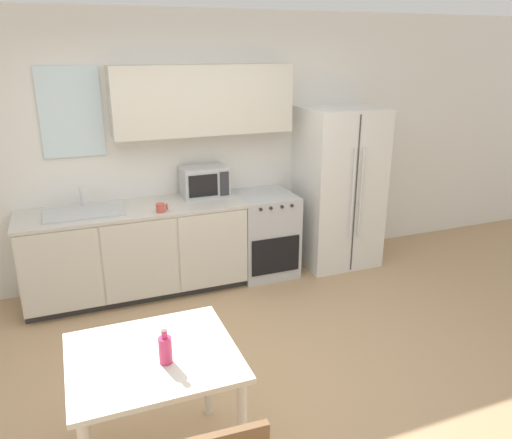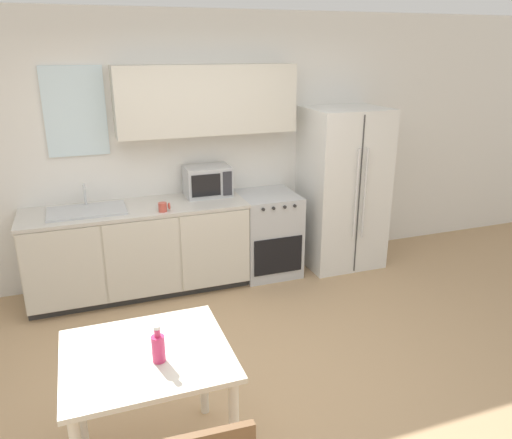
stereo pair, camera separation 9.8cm
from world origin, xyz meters
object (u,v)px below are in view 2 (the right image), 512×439
microwave (208,181)px  dining_table (148,373)px  refrigerator (342,188)px  drink_bottle (158,347)px  oven_range (267,234)px  coffee_mug (163,207)px

microwave → dining_table: size_ratio=0.51×
dining_table → refrigerator: bearing=42.5°
refrigerator → microwave: bearing=173.8°
drink_bottle → oven_range: bearing=57.2°
refrigerator → oven_range: bearing=178.0°
oven_range → refrigerator: (0.87, -0.03, 0.43)m
coffee_mug → drink_bottle: 2.20m
dining_table → drink_bottle: size_ratio=4.23×
coffee_mug → drink_bottle: (-0.41, -2.16, -0.08)m
coffee_mug → drink_bottle: drink_bottle is taller
oven_range → coffee_mug: bearing=-168.1°
coffee_mug → dining_table: (-0.46, -2.06, -0.30)m
dining_table → microwave: bearing=67.9°
oven_range → drink_bottle: (-1.54, -2.39, 0.41)m
oven_range → coffee_mug: (-1.13, -0.24, 0.50)m
refrigerator → microwave: size_ratio=3.81×
microwave → drink_bottle: 2.70m
dining_table → drink_bottle: drink_bottle is taller
oven_range → drink_bottle: bearing=-122.8°
refrigerator → coffee_mug: refrigerator is taller
microwave → dining_table: 2.65m
refrigerator → microwave: (-1.48, 0.16, 0.17)m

